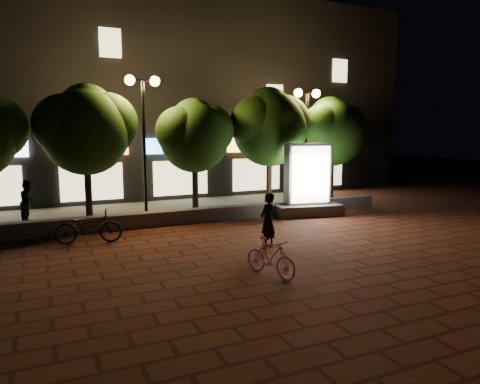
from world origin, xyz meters
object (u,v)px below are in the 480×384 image
tree_left (87,127)px  pedestrian (29,202)px  street_lamp_left (143,110)px  tree_right (270,124)px  tree_far_right (332,129)px  ad_kiosk (307,186)px  tree_mid (195,133)px  scooter_parked (88,227)px  rider (268,221)px  street_lamp_right (307,117)px  scooter_pink (270,257)px

tree_left → pedestrian: bearing=172.5°
street_lamp_left → pedestrian: size_ratio=3.30×
tree_right → street_lamp_left: size_ratio=0.98×
tree_far_right → ad_kiosk: tree_far_right is taller
tree_left → pedestrian: (-1.99, 0.26, -2.58)m
tree_mid → scooter_parked: (-4.38, -3.00, -2.71)m
rider → scooter_parked: size_ratio=0.83×
tree_right → tree_far_right: size_ratio=1.06×
tree_right → street_lamp_left: bearing=-177.2°
tree_mid → ad_kiosk: bearing=-26.6°
tree_far_right → street_lamp_left: street_lamp_left is taller
street_lamp_left → street_lamp_right: street_lamp_left is taller
tree_far_right → street_lamp_left: 8.58m
tree_far_right → tree_right: bearing=180.0°
street_lamp_left → pedestrian: street_lamp_left is taller
street_lamp_right → pedestrian: bearing=177.3°
street_lamp_right → scooter_pink: 10.20m
tree_left → tree_far_right: bearing=-0.0°
scooter_parked → pedestrian: (-1.60, 3.27, 0.36)m
street_lamp_right → ad_kiosk: (-1.03, -1.70, -2.75)m
street_lamp_left → rider: (2.21, -5.43, -3.23)m
rider → scooter_parked: rider is taller
tree_left → pedestrian: tree_left is taller
tree_right → tree_mid: bearing=-180.0°
tree_right → pedestrian: bearing=178.4°
scooter_parked → tree_right: bearing=-57.1°
pedestrian → scooter_pink: bearing=-130.0°
tree_mid → scooter_parked: bearing=-145.6°
street_lamp_right → pedestrian: (-10.93, 0.52, -3.03)m
street_lamp_right → rider: street_lamp_right is taller
ad_kiosk → rider: size_ratio=1.78×
tree_mid → pedestrian: bearing=177.5°
scooter_parked → pedestrian: 3.65m
street_lamp_right → scooter_parked: size_ratio=2.60×
tree_left → scooter_parked: size_ratio=2.55×
street_lamp_right → tree_mid: bearing=177.0°
tree_far_right → tree_mid: bearing=-180.0°
tree_left → street_lamp_left: (1.95, -0.26, 0.58)m
tree_mid → rider: (0.16, -5.69, -2.42)m
tree_right → scooter_pink: tree_right is taller
tree_right → street_lamp_right: (1.64, -0.26, 0.33)m
street_lamp_right → rider: 7.88m
tree_mid → rider: 6.19m
street_lamp_right → scooter_parked: street_lamp_right is taller
street_lamp_left → street_lamp_right: bearing=0.0°
tree_right → tree_far_right: 3.20m
tree_mid → scooter_pink: tree_mid is taller
tree_left → street_lamp_right: (8.95, -0.26, 0.45)m
street_lamp_right → scooter_pink: (-5.88, -7.59, -3.45)m
street_lamp_right → rider: (-4.79, -5.43, -3.10)m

